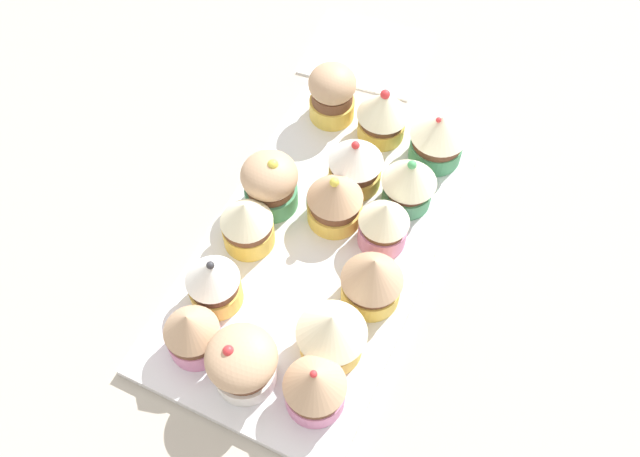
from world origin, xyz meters
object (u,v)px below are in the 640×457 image
cupcake_1 (332,333)px  cupcake_6 (238,361)px  cupcake_2 (372,279)px  cupcake_5 (438,137)px  cupcake_8 (357,162)px  cupcake_0 (315,387)px  cupcake_10 (192,332)px  cupcake_13 (270,183)px  napkin (366,53)px  cupcake_7 (339,200)px  cupcake_3 (384,223)px  cupcake_12 (247,223)px  cupcake_11 (213,282)px  baking_tray (320,246)px  cupcake_14 (332,93)px  cupcake_4 (409,181)px  cupcake_9 (384,114)px

cupcake_1 → cupcake_6: same height
cupcake_2 → cupcake_5: 20.05cm
cupcake_5 → cupcake_8: bearing=136.9°
cupcake_0 → cupcake_6: size_ratio=1.01×
cupcake_0 → cupcake_8: cupcake_8 is taller
cupcake_10 → cupcake_13: 18.57cm
cupcake_5 → cupcake_0: bearing=180.0°
cupcake_13 → napkin: size_ratio=0.51×
cupcake_1 → cupcake_7: 15.31cm
cupcake_2 → cupcake_3: 6.91cm
cupcake_7 → cupcake_8: (5.44, 0.28, 0.02)cm
cupcake_5 → cupcake_12: bearing=144.1°
cupcake_11 → cupcake_6: bearing=-134.6°
cupcake_12 → cupcake_3: bearing=-64.6°
cupcake_12 → napkin: size_ratio=0.46×
cupcake_0 → cupcake_10: 12.87cm
baking_tray → cupcake_14: bearing=20.9°
baking_tray → cupcake_3: 7.82cm
cupcake_3 → cupcake_11: cupcake_11 is taller
cupcake_2 → cupcake_6: (-13.11, 7.85, -0.17)cm
cupcake_8 → cupcake_13: size_ratio=0.97×
cupcake_1 → napkin: size_ratio=0.48×
cupcake_3 → cupcake_5: 13.36cm
napkin → cupcake_3: bearing=-153.4°
cupcake_0 → cupcake_12: bearing=47.5°
cupcake_8 → cupcake_10: 25.86cm
cupcake_0 → cupcake_4: size_ratio=0.96×
cupcake_1 → cupcake_6: 9.07cm
cupcake_3 → cupcake_8: (5.98, 5.71, 0.17)cm
cupcake_5 → cupcake_13: 19.91cm
cupcake_7 → napkin: bearing=16.8°
cupcake_11 → napkin: bearing=0.9°
cupcake_7 → cupcake_10: 20.69cm
cupcake_4 → cupcake_2: bearing=-175.3°
cupcake_7 → cupcake_8: bearing=3.0°
cupcake_2 → cupcake_7: cupcake_7 is taller
cupcake_5 → cupcake_11: bearing=153.0°
cupcake_9 → cupcake_4: bearing=-141.5°
baking_tray → cupcake_12: (-2.93, 7.07, 4.07)cm
cupcake_4 → cupcake_10: (-25.14, 12.21, -0.33)cm
cupcake_1 → cupcake_7: cupcake_7 is taller
cupcake_4 → cupcake_7: (-5.44, 5.89, -0.21)cm
cupcake_0 → cupcake_9: 33.52cm
cupcake_10 → cupcake_11: bearing=8.8°
cupcake_10 → cupcake_11: (5.49, 0.85, 0.07)cm
cupcake_4 → cupcake_13: same height
baking_tray → cupcake_7: bearing=-6.8°
cupcake_14 → napkin: 13.36cm
cupcake_8 → cupcake_9: cupcake_8 is taller
cupcake_6 → cupcake_13: size_ratio=0.94×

